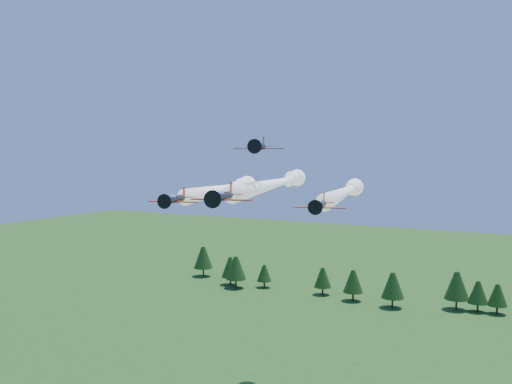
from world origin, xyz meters
The scene contains 5 objects.
plane_lead centered at (-7.36, 24.26, 43.11)m, with size 19.97×60.07×3.70m.
plane_left centered at (-16.59, 21.48, 41.95)m, with size 15.50×44.17×3.70m.
plane_right centered at (3.85, 30.58, 41.61)m, with size 15.65×51.57×3.70m.
plane_slot centered at (-1.41, 6.27, 49.59)m, with size 7.66×8.53×2.70m.
treeline centered at (-6.29, 110.88, 6.76)m, with size 178.73×21.92×11.90m.
Camera 1 is at (39.11, -69.62, 48.63)m, focal length 40.00 mm.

